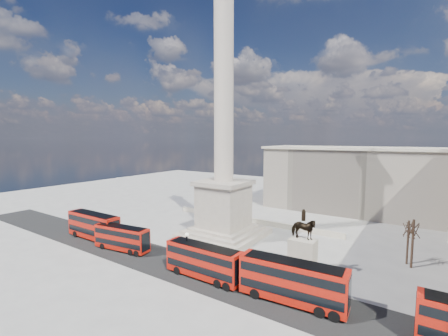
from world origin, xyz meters
name	(u,v)px	position (x,y,z in m)	size (l,w,h in m)	color
ground	(208,244)	(0.00, 0.00, 0.00)	(180.00, 180.00, 0.00)	#A19F99
asphalt_road	(194,271)	(5.00, -10.00, 0.00)	(120.00, 9.00, 0.01)	black
nelsons_column	(224,170)	(0.00, 5.00, 12.92)	(14.00, 14.00, 49.85)	#AFA392
balustrade_wall	(251,220)	(0.00, 16.00, 0.55)	(40.00, 0.60, 1.10)	#BEB49E
building_northeast	(368,180)	(20.00, 40.00, 8.32)	(51.00, 17.00, 16.60)	#BAAC98
red_bus_a	(122,238)	(-10.07, -10.61, 2.17)	(10.44, 3.72, 4.14)	#B81509
red_bus_b	(204,261)	(7.48, -10.95, 2.38)	(11.19, 2.66, 4.54)	#B81509
red_bus_c	(293,282)	(19.65, -10.23, 2.59)	(12.31, 3.56, 4.93)	#B81509
red_bus_e	(94,226)	(-19.12, -9.94, 2.57)	(12.13, 2.97, 4.91)	#B81509
victorian_lamp	(187,249)	(4.48, -10.91, 3.37)	(0.49, 0.49, 5.72)	black
equestrian_statue	(303,251)	(17.99, -2.18, 3.22)	(4.45, 3.34, 9.14)	#BEB49E
bare_tree_mid	(413,228)	(30.58, 8.40, 5.95)	(1.99, 1.99, 7.55)	#332319
bare_tree_far	(409,228)	(29.97, 9.57, 5.50)	(1.71, 1.71, 6.98)	#332319
pedestrian_walking	(320,279)	(21.04, -4.37, 0.94)	(0.69, 0.45, 1.89)	black
pedestrian_standing	(336,281)	(22.88, -3.72, 0.82)	(0.79, 0.62, 1.63)	black
pedestrian_crossing	(222,253)	(5.95, -4.33, 0.93)	(1.09, 0.45, 1.86)	black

